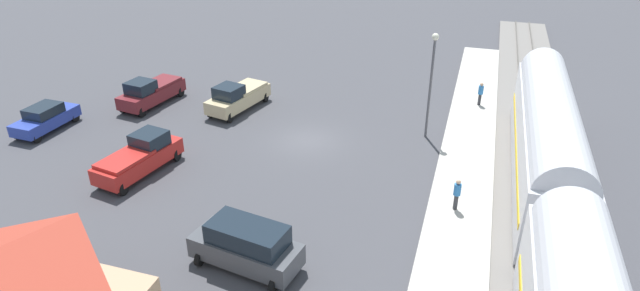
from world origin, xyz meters
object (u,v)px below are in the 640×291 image
Objects in this scene: pedestrian_waiting_far at (481,92)px; pickup_tan at (237,97)px; suv_charcoal at (246,245)px; pickup_red at (140,157)px; pedestrian_on_platform at (457,192)px; light_pole_near_platform at (432,73)px; pickup_maroon at (151,92)px; sedan_blue at (45,118)px.

pedestrian_waiting_far is 17.65m from pickup_tan.
pickup_red is (9.27, -5.73, -0.12)m from suv_charcoal.
pedestrian_on_platform and pedestrian_waiting_far have the same top height.
light_pole_near_platform reaches higher than pickup_red.
pickup_maroon is 20.46m from suv_charcoal.
pedestrian_waiting_far is at bearing -164.39° from pickup_maroon.
light_pole_near_platform is (3.13, 5.78, 3.14)m from pedestrian_waiting_far.
sedan_blue is 0.81× the size of pickup_red.
pedestrian_waiting_far is 0.30× the size of pickup_maroon.
pickup_red is 18.22m from light_pole_near_platform.
sedan_blue is at bearing 32.62° from pickup_tan.
pedestrian_waiting_far is 22.93m from suv_charcoal.
pickup_maroon is 10.21m from pickup_red.
pedestrian_waiting_far is at bearing -155.82° from sedan_blue.
sedan_blue is at bearing -17.65° from pickup_red.
suv_charcoal reaches higher than sedan_blue.
pickup_maroon is 0.99× the size of pickup_red.
pickup_maroon is at bearing -60.20° from pickup_red.
pickup_tan reaches higher than pedestrian_waiting_far.
pickup_tan is (16.78, 5.47, -0.25)m from pedestrian_waiting_far.
pickup_maroon reaches higher than pedestrian_on_platform.
pickup_tan is 1.11× the size of suv_charcoal.
sedan_blue is 0.80× the size of pickup_tan.
pedestrian_waiting_far is at bearing -92.26° from pedestrian_on_platform.
suv_charcoal reaches higher than pedestrian_waiting_far.
suv_charcoal is 16.72m from light_pole_near_platform.
pickup_tan and pickup_maroon have the same top height.
pickup_maroon and pickup_red have the same top height.
pickup_red is at bearing 40.13° from pedestrian_waiting_far.
light_pole_near_platform reaches higher than pickup_maroon.
sedan_blue is 0.89× the size of suv_charcoal.
pickup_tan is 14.07m from light_pole_near_platform.
pedestrian_on_platform is 0.30× the size of pickup_maroon.
pedestrian_waiting_far is at bearing -118.40° from light_pole_near_platform.
pickup_maroon is 0.81× the size of light_pole_near_platform.
pickup_maroon reaches higher than pedestrian_waiting_far.
pedestrian_waiting_far is at bearing -161.96° from pickup_tan.
pickup_red reaches higher than pedestrian_on_platform.
pickup_tan is 1.01× the size of pickup_red.
sedan_blue is (27.05, -1.85, -0.40)m from pedestrian_on_platform.
suv_charcoal reaches higher than pickup_red.
pickup_tan is at bearing -63.47° from suv_charcoal.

